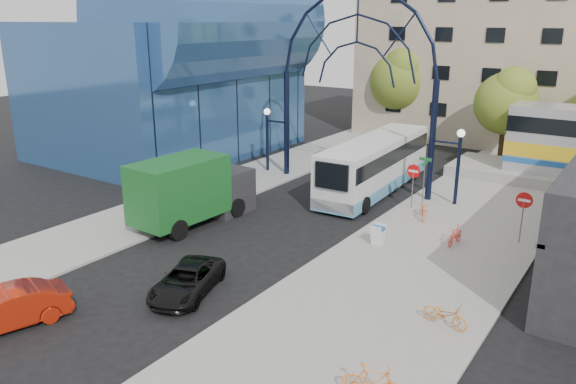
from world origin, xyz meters
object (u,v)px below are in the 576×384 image
Objects in this scene: stop_sign at (413,175)px; black_suv at (187,280)px; tree_north_a at (508,100)px; bike_near_b at (455,235)px; tree_north_b at (401,78)px; red_sedan at (5,309)px; city_bus at (375,164)px; bike_near_a at (424,210)px; do_not_enter_sign at (524,205)px; bike_far_b at (373,383)px; gateway_arch at (357,48)px; bike_far_a at (445,314)px; street_name_sign at (424,171)px; sandwich_board at (378,233)px; green_truck at (193,190)px.

stop_sign is 14.80m from black_suv.
tree_north_a is 18.46m from bike_near_b.
red_sedan is at bearing -86.98° from tree_north_b.
stop_sign reaches higher than bike_near_b.
tree_north_b is 17.05m from city_bus.
black_suv is 13.84m from bike_near_a.
do_not_enter_sign is 3.41m from bike_near_b.
black_suv is (-4.61, -28.29, -4.04)m from tree_north_a.
stop_sign is at bearing 5.58° from bike_far_b.
bike_near_a is at bearing 2.94° from bike_far_b.
gateway_arch is 13.43m from do_not_enter_sign.
stop_sign is at bearing -95.42° from tree_north_a.
black_suv is (5.39, -32.29, -4.71)m from tree_north_b.
black_suv is 9.63m from bike_far_a.
street_name_sign reaches higher than bike_near_a.
stop_sign is 1.64× the size of bike_near_b.
sandwich_board is at bearing -82.43° from stop_sign.
do_not_enter_sign is at bearing -19.99° from gateway_arch.
gateway_arch is at bearing 157.37° from stop_sign.
gateway_arch is 23.14m from red_sedan.
tree_north_b is 32.95m from bike_far_a.
bike_far_a is at bearing -65.40° from street_name_sign.
bike_near_b is at bearing 74.84° from red_sedan.
bike_near_a is (4.49, -3.40, -1.11)m from city_bus.
bike_near_a is (4.47, 13.10, 0.02)m from black_suv.
do_not_enter_sign is 25.09m from tree_north_b.
city_bus is (-4.11, 8.17, 0.95)m from sandwich_board.
stop_sign is 11.97m from green_truck.
city_bus is at bearing 12.45° from bike_far_b.
tree_north_a reaches higher than black_suv.
stop_sign is 20.18m from tree_north_b.
stop_sign is at bearing 110.28° from bike_near_a.
tree_north_a is at bearing 18.06° from bike_far_a.
city_bus is at bearing -71.20° from tree_north_b.
tree_north_b is 26.47m from green_truck.
tree_north_a is at bearing -5.30° from bike_far_b.
red_sedan is at bearing -77.43° from green_truck.
city_bus is 16.54m from black_suv.
street_name_sign is 0.24× the size of city_bus.
do_not_enter_sign is 16.86m from tree_north_a.
tree_north_b reaches higher than street_name_sign.
bike_near_b is (7.04, 10.44, 0.02)m from black_suv.
green_truck is 12.13m from bike_near_a.
street_name_sign reaches higher than bike_far_a.
green_truck is 1.76× the size of black_suv.
black_suv is (-9.49, -12.36, -1.41)m from do_not_enter_sign.
stop_sign is 0.35× the size of green_truck.
city_bus reaches higher than bike_near_b.
do_not_enter_sign is 1.62× the size of bike_near_b.
street_name_sign is 15.49m from black_suv.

